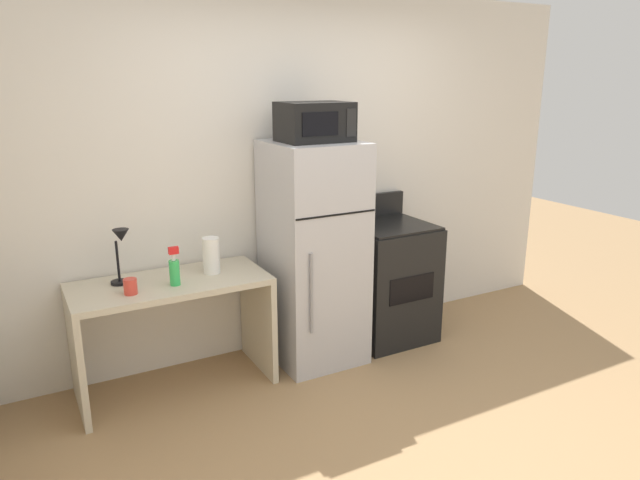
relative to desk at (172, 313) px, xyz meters
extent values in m
plane|color=#9E7A51|center=(1.07, -1.34, -0.53)|extent=(12.00, 12.00, 0.00)
cube|color=silver|center=(1.07, 0.36, 0.77)|extent=(5.00, 0.10, 2.60)
cube|color=beige|center=(0.00, 0.00, 0.20)|extent=(1.23, 0.57, 0.04)
cube|color=beige|center=(-0.60, 0.00, -0.17)|extent=(0.04, 0.57, 0.71)
cube|color=beige|center=(0.60, 0.00, -0.17)|extent=(0.04, 0.57, 0.71)
cylinder|color=black|center=(-0.29, 0.10, 0.23)|extent=(0.11, 0.11, 0.02)
cylinder|color=black|center=(-0.29, 0.10, 0.37)|extent=(0.02, 0.02, 0.26)
cone|color=black|center=(-0.26, 0.08, 0.54)|extent=(0.10, 0.10, 0.08)
cylinder|color=#D83F33|center=(-0.26, -0.12, 0.27)|extent=(0.08, 0.08, 0.09)
cylinder|color=green|center=(0.01, -0.09, 0.30)|extent=(0.06, 0.06, 0.16)
cylinder|color=white|center=(0.01, -0.09, 0.40)|extent=(0.02, 0.02, 0.04)
cube|color=red|center=(0.01, -0.10, 0.45)|extent=(0.06, 0.03, 0.04)
cylinder|color=white|center=(0.29, 0.02, 0.34)|extent=(0.11, 0.11, 0.24)
cube|color=#B7B7BC|center=(1.02, -0.03, 0.26)|extent=(0.60, 0.64, 1.58)
cube|color=black|center=(1.02, -0.35, 0.61)|extent=(0.59, 0.00, 0.01)
cylinder|color=gray|center=(0.83, -0.36, 0.10)|extent=(0.02, 0.02, 0.55)
cube|color=black|center=(1.02, -0.05, 1.18)|extent=(0.46, 0.34, 0.26)
cube|color=black|center=(0.97, -0.23, 1.18)|extent=(0.26, 0.01, 0.15)
cube|color=black|center=(1.20, -0.23, 1.18)|extent=(0.07, 0.01, 0.18)
cube|color=black|center=(1.69, -0.01, -0.08)|extent=(0.62, 0.60, 0.90)
cube|color=black|center=(1.69, -0.01, 0.38)|extent=(0.59, 0.58, 0.02)
cube|color=black|center=(1.69, 0.27, 0.48)|extent=(0.62, 0.04, 0.18)
cube|color=black|center=(1.69, -0.32, -0.03)|extent=(0.40, 0.01, 0.20)
camera|label=1|loc=(-0.85, -3.53, 1.48)|focal=32.87mm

